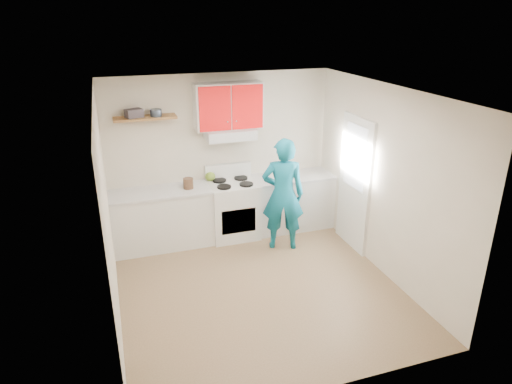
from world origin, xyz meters
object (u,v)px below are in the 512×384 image
object	(u,v)px
stove	(233,210)
tin	(156,113)
person	(283,195)
kettle	(210,176)
crock	(188,184)

from	to	relation	value
stove	tin	distance (m)	1.97
stove	tin	bearing A→B (deg)	172.54
person	kettle	bearing A→B (deg)	-23.19
stove	crock	distance (m)	0.89
tin	person	distance (m)	2.22
tin	person	xyz separation A→B (m)	(1.71, -0.75, -1.21)
crock	person	xyz separation A→B (m)	(1.33, -0.60, -0.11)
tin	kettle	size ratio (longest dim) A/B	0.98
person	tin	bearing A→B (deg)	-4.73
kettle	stove	bearing A→B (deg)	-14.41
crock	person	world-z (taller)	person
stove	person	size ratio (longest dim) A/B	0.52
stove	kettle	size ratio (longest dim) A/B	5.43
kettle	crock	world-z (taller)	crock
tin	person	size ratio (longest dim) A/B	0.09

